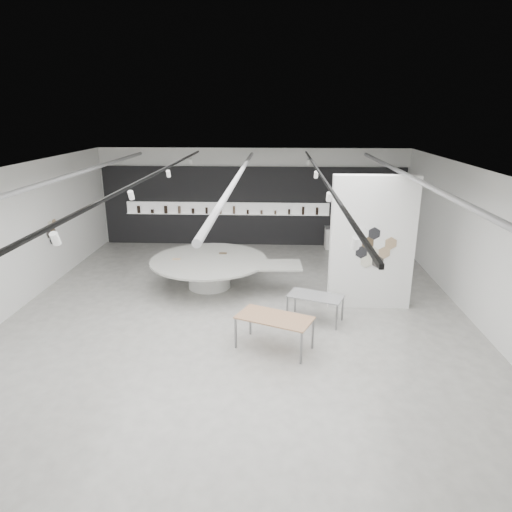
{
  "coord_description": "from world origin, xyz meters",
  "views": [
    {
      "loc": [
        0.97,
        -10.76,
        5.16
      ],
      "look_at": [
        0.41,
        1.2,
        1.33
      ],
      "focal_mm": 32.0,
      "sensor_mm": 36.0,
      "label": 1
    }
  ],
  "objects_px": {
    "sample_table_stone": "(315,298)",
    "partition_column": "(372,243)",
    "kitchen_counter": "(344,238)",
    "display_island": "(212,269)",
    "sample_table_wood": "(274,319)"
  },
  "relations": [
    {
      "from": "sample_table_stone",
      "to": "partition_column",
      "type": "bearing_deg",
      "value": 33.94
    },
    {
      "from": "display_island",
      "to": "kitchen_counter",
      "type": "relative_size",
      "value": 3.08
    },
    {
      "from": "sample_table_stone",
      "to": "kitchen_counter",
      "type": "height_order",
      "value": "kitchen_counter"
    },
    {
      "from": "partition_column",
      "to": "display_island",
      "type": "height_order",
      "value": "partition_column"
    },
    {
      "from": "display_island",
      "to": "sample_table_wood",
      "type": "height_order",
      "value": "display_island"
    },
    {
      "from": "kitchen_counter",
      "to": "display_island",
      "type": "bearing_deg",
      "value": -138.39
    },
    {
      "from": "partition_column",
      "to": "sample_table_stone",
      "type": "xyz_separation_m",
      "value": [
        -1.53,
        -1.03,
        -1.16
      ]
    },
    {
      "from": "partition_column",
      "to": "sample_table_wood",
      "type": "xyz_separation_m",
      "value": [
        -2.56,
        -2.51,
        -1.08
      ]
    },
    {
      "from": "display_island",
      "to": "sample_table_stone",
      "type": "bearing_deg",
      "value": -39.76
    },
    {
      "from": "sample_table_wood",
      "to": "display_island",
      "type": "bearing_deg",
      "value": 117.68
    },
    {
      "from": "partition_column",
      "to": "display_island",
      "type": "bearing_deg",
      "value": 165.22
    },
    {
      "from": "partition_column",
      "to": "kitchen_counter",
      "type": "height_order",
      "value": "partition_column"
    },
    {
      "from": "display_island",
      "to": "kitchen_counter",
      "type": "distance_m",
      "value": 6.32
    },
    {
      "from": "partition_column",
      "to": "sample_table_stone",
      "type": "distance_m",
      "value": 2.18
    },
    {
      "from": "sample_table_wood",
      "to": "sample_table_stone",
      "type": "height_order",
      "value": "sample_table_wood"
    }
  ]
}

